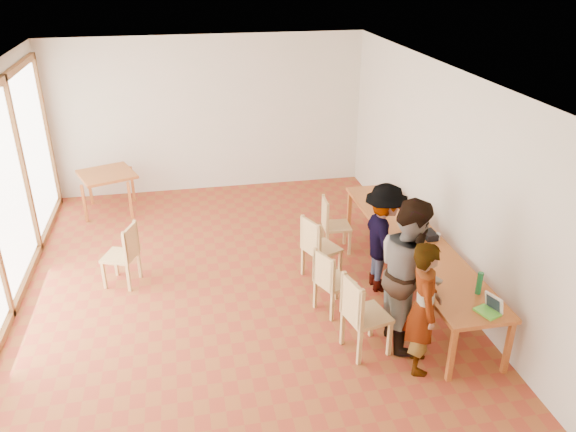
% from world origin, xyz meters
% --- Properties ---
extents(ground, '(8.00, 8.00, 0.00)m').
position_xyz_m(ground, '(0.00, 0.00, 0.00)').
color(ground, brown).
rests_on(ground, ground).
extents(wall_back, '(6.00, 0.10, 3.00)m').
position_xyz_m(wall_back, '(0.00, 4.00, 1.50)').
color(wall_back, beige).
rests_on(wall_back, ground).
extents(wall_front, '(6.00, 0.10, 3.00)m').
position_xyz_m(wall_front, '(0.00, -4.00, 1.50)').
color(wall_front, beige).
rests_on(wall_front, ground).
extents(wall_right, '(0.10, 8.00, 3.00)m').
position_xyz_m(wall_right, '(3.00, 0.00, 1.50)').
color(wall_right, beige).
rests_on(wall_right, ground).
extents(ceiling, '(6.00, 8.00, 0.04)m').
position_xyz_m(ceiling, '(0.00, 0.00, 3.02)').
color(ceiling, white).
rests_on(ceiling, wall_back).
extents(communal_table, '(0.80, 4.00, 0.75)m').
position_xyz_m(communal_table, '(2.50, -0.28, 0.70)').
color(communal_table, '#B66228').
rests_on(communal_table, ground).
extents(side_table, '(0.90, 0.90, 0.75)m').
position_xyz_m(side_table, '(-1.94, 3.20, 0.67)').
color(side_table, '#B66228').
rests_on(side_table, ground).
extents(chair_near, '(0.57, 0.57, 0.54)m').
position_xyz_m(chair_near, '(1.30, -1.55, 0.62)').
color(chair_near, tan).
rests_on(chair_near, ground).
extents(chair_mid, '(0.55, 0.55, 0.48)m').
position_xyz_m(chair_mid, '(1.18, -0.69, 0.55)').
color(chair_mid, tan).
rests_on(chair_mid, ground).
extents(chair_far, '(0.59, 0.59, 0.52)m').
position_xyz_m(chair_far, '(1.21, 0.17, 0.59)').
color(chair_far, tan).
rests_on(chair_far, ground).
extents(chair_empty, '(0.44, 0.44, 0.48)m').
position_xyz_m(chair_empty, '(1.64, 0.96, 0.55)').
color(chair_empty, tan).
rests_on(chair_empty, ground).
extents(chair_spare, '(0.56, 0.56, 0.49)m').
position_xyz_m(chair_spare, '(-1.46, 0.55, 0.57)').
color(chair_spare, tan).
rests_on(chair_spare, ground).
extents(person_near, '(0.51, 0.66, 1.61)m').
position_xyz_m(person_near, '(1.91, -1.92, 0.80)').
color(person_near, gray).
rests_on(person_near, ground).
extents(person_mid, '(0.72, 0.92, 1.88)m').
position_xyz_m(person_mid, '(1.95, -1.39, 0.94)').
color(person_mid, gray).
rests_on(person_mid, ground).
extents(person_far, '(0.60, 1.03, 1.58)m').
position_xyz_m(person_far, '(2.06, -0.24, 0.79)').
color(person_far, gray).
rests_on(person_far, ground).
extents(laptop_near, '(0.29, 0.30, 0.21)m').
position_xyz_m(laptop_near, '(2.64, -2.07, 0.81)').
color(laptop_near, '#64D740').
rests_on(laptop_near, communal_table).
extents(laptop_mid, '(0.25, 0.28, 0.20)m').
position_xyz_m(laptop_mid, '(2.41, -0.31, 0.81)').
color(laptop_mid, '#64D740').
rests_on(laptop_mid, communal_table).
extents(laptop_far, '(0.24, 0.27, 0.22)m').
position_xyz_m(laptop_far, '(2.63, 0.19, 0.81)').
color(laptop_far, '#64D740').
rests_on(laptop_far, communal_table).
extents(yellow_mug, '(0.15, 0.15, 0.11)m').
position_xyz_m(yellow_mug, '(2.49, 1.20, 0.80)').
color(yellow_mug, yellow).
rests_on(yellow_mug, communal_table).
extents(green_bottle, '(0.07, 0.07, 0.28)m').
position_xyz_m(green_bottle, '(2.69, -1.70, 0.89)').
color(green_bottle, '#1D7B3E').
rests_on(green_bottle, communal_table).
extents(clear_glass, '(0.07, 0.07, 0.09)m').
position_xyz_m(clear_glass, '(2.81, -0.34, 0.80)').
color(clear_glass, silver).
rests_on(clear_glass, communal_table).
extents(condiment_cup, '(0.08, 0.08, 0.06)m').
position_xyz_m(condiment_cup, '(2.65, 0.91, 0.78)').
color(condiment_cup, white).
rests_on(condiment_cup, communal_table).
extents(pink_phone, '(0.05, 0.10, 0.01)m').
position_xyz_m(pink_phone, '(2.47, -0.97, 0.76)').
color(pink_phone, '#DE4251').
rests_on(pink_phone, communal_table).
extents(black_pouch, '(0.16, 0.26, 0.09)m').
position_xyz_m(black_pouch, '(2.72, -0.27, 0.80)').
color(black_pouch, black).
rests_on(black_pouch, communal_table).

